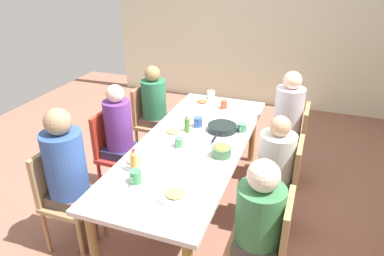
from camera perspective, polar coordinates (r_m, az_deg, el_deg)
The scene contains 30 objects.
ground_plane at distance 3.70m, azimuth -0.00°, elevation -12.45°, with size 7.24×7.24×0.00m, color #91614F.
wall_left at distance 5.97m, azimuth 10.54°, elevation 15.93°, with size 0.12×4.85×2.60m, color silver.
dining_table at distance 3.33m, azimuth -0.00°, elevation -3.38°, with size 2.41×0.94×0.74m.
chair_0 at distance 2.63m, azimuth 12.08°, elevation -17.65°, with size 0.40×0.40×0.90m.
person_0 at distance 2.50m, azimuth 10.41°, elevation -14.02°, with size 0.32×0.32×1.16m.
chair_1 at distance 3.74m, azimuth -12.34°, elevation -3.23°, with size 0.40×0.40×0.90m.
person_1 at distance 3.61m, azimuth -11.38°, elevation -0.80°, with size 0.30×0.30×1.21m.
chair_2 at distance 3.96m, azimuth 15.74°, elevation -1.93°, with size 0.40×0.40×0.90m.
person_2 at distance 3.86m, azimuth 14.83°, elevation 1.35°, with size 0.30×0.30×1.26m.
chair_3 at distance 3.20m, azimuth -19.87°, elevation -9.75°, with size 0.40×0.40×0.90m.
person_3 at distance 3.01m, azimuth -19.28°, elevation -6.18°, with size 0.32×0.32×1.28m.
chair_4 at distance 3.26m, azimuth 14.32°, elevation -8.19°, with size 0.40×0.40×0.90m.
person_4 at distance 3.18m, azimuth 13.00°, elevation -5.48°, with size 0.31×0.31×1.12m.
chair_5 at distance 4.36m, azimuth -6.90°, elevation 1.58°, with size 0.40×0.40×0.90m.
person_5 at distance 4.25m, azimuth -5.92°, elevation 3.68°, with size 0.30×0.30×1.17m.
plate_0 at distance 4.16m, azimuth 1.66°, elevation 4.14°, with size 0.23×0.23×0.04m.
plate_1 at distance 3.01m, azimuth -9.05°, elevation -5.29°, with size 0.25×0.25×0.04m.
plate_2 at distance 2.60m, azimuth -2.68°, elevation -10.61°, with size 0.26×0.26×0.04m.
plate_3 at distance 3.46m, azimuth -3.05°, elevation -0.65°, with size 0.24×0.24×0.04m.
bowl_0 at distance 3.07m, azimuth 4.74°, elevation -3.61°, with size 0.17×0.17×0.10m.
serving_pan at distance 3.51m, azimuth 4.80°, elevation 0.03°, with size 0.47×0.29×0.06m.
cup_0 at distance 4.28m, azimuth 3.01°, elevation 5.25°, with size 0.13×0.09×0.10m.
cup_1 at distance 2.76m, azimuth -8.97°, elevation -7.67°, with size 0.12×0.09×0.10m.
cup_2 at distance 3.77m, azimuth 1.49°, elevation 2.14°, with size 0.11×0.07×0.08m.
cup_3 at distance 3.52m, azimuth 7.95°, elevation 0.10°, with size 0.13×0.09×0.08m.
cup_4 at distance 4.02m, azimuth 5.11°, elevation 3.77°, with size 0.11×0.07×0.10m.
cup_5 at distance 3.58m, azimuth 0.96°, elevation 0.96°, with size 0.12×0.09×0.10m.
cup_6 at distance 3.22m, azimuth -2.09°, elevation -2.29°, with size 0.11×0.08×0.08m.
bottle_0 at distance 2.87m, azimuth -9.21°, elevation -5.19°, with size 0.06×0.06×0.19m.
bottle_1 at distance 3.45m, azimuth -0.80°, elevation 0.61°, with size 0.05×0.05×0.18m.
Camera 1 is at (2.72, 0.99, 2.30)m, focal length 33.48 mm.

